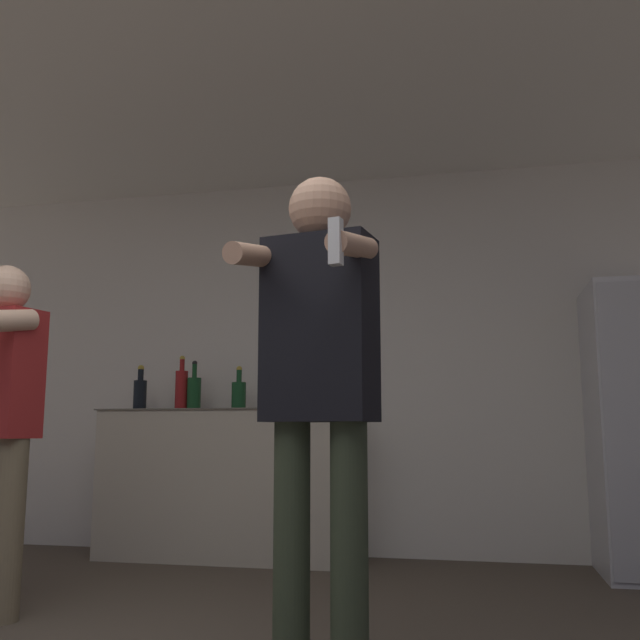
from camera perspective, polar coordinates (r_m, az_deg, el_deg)
The scene contains 9 objects.
wall_back at distance 4.91m, azimuth -0.54°, elevation -3.39°, with size 7.00×0.06×2.55m.
ceiling_slab at distance 3.73m, azimuth -6.69°, elevation 19.60°, with size 7.00×3.82×0.05m.
counter at distance 4.76m, azimuth -7.39°, elevation -12.80°, with size 1.65×0.55×0.95m.
bottle_clear_vodka at distance 5.01m, azimuth -14.20°, elevation -5.64°, with size 0.09×0.09×0.31m.
bottle_dark_rum at distance 4.85m, azimuth -10.05°, elevation -5.68°, with size 0.09×0.09×0.33m.
bottle_short_whiskey at distance 4.60m, azimuth -0.90°, elevation -6.02°, with size 0.08×0.08×0.23m.
bottle_green_wine at distance 4.74m, azimuth -6.52°, elevation -5.88°, with size 0.10×0.10×0.28m.
bottle_amber_bourbon at distance 4.89m, azimuth -11.03°, elevation -5.38°, with size 0.08×0.08×0.36m.
person_woman_foreground at distance 2.37m, azimuth -0.05°, elevation -4.28°, with size 0.46×0.48×1.67m.
Camera 1 is at (1.10, -1.43, 0.79)m, focal length 40.00 mm.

